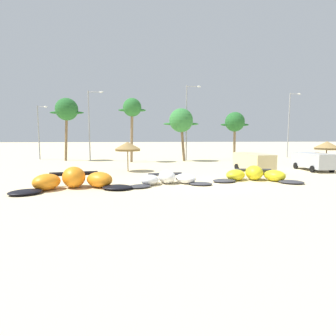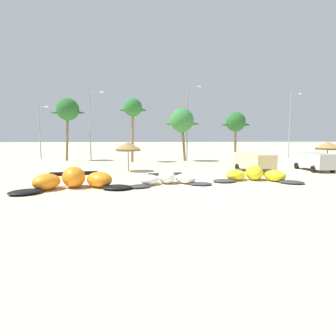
{
  "view_description": "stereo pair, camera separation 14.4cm",
  "coord_description": "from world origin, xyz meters",
  "px_view_note": "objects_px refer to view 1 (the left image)",
  "views": [
    {
      "loc": [
        -5.28,
        -20.96,
        3.69
      ],
      "look_at": [
        -3.48,
        2.0,
        1.0
      ],
      "focal_mm": 30.18,
      "sensor_mm": 36.0,
      "label": 1
    },
    {
      "loc": [
        -5.14,
        -20.97,
        3.69
      ],
      "look_at": [
        -3.48,
        2.0,
        1.0
      ],
      "focal_mm": 30.18,
      "sensor_mm": 36.0,
      "label": 2
    }
  ],
  "objects_px": {
    "kite_left_of_center": "(255,175)",
    "palm_left": "(132,109)",
    "lamppost_west": "(39,129)",
    "parked_van": "(313,160)",
    "parked_car_second": "(253,161)",
    "palm_center_left": "(235,122)",
    "lamppost_east": "(290,122)",
    "lamppost_west_center": "(90,122)",
    "beach_umbrella_near_van": "(128,146)",
    "kite_far_left": "(74,180)",
    "palm_leftmost": "(67,110)",
    "beach_umbrella_middle": "(327,146)",
    "palm_left_of_gap": "(181,121)",
    "kite_left": "(168,179)",
    "lamppost_east_center": "(187,119)"
  },
  "relations": [
    {
      "from": "kite_far_left",
      "to": "palm_leftmost",
      "type": "xyz_separation_m",
      "value": [
        -6.19,
        22.05,
        6.66
      ]
    },
    {
      "from": "lamppost_west_center",
      "to": "parked_car_second",
      "type": "bearing_deg",
      "value": -35.25
    },
    {
      "from": "kite_left_of_center",
      "to": "palm_left",
      "type": "xyz_separation_m",
      "value": [
        -10.63,
        16.87,
        6.73
      ]
    },
    {
      "from": "kite_left",
      "to": "parked_van",
      "type": "relative_size",
      "value": 1.28
    },
    {
      "from": "kite_far_left",
      "to": "lamppost_west",
      "type": "xyz_separation_m",
      "value": [
        -10.91,
        24.3,
        3.96
      ]
    },
    {
      "from": "beach_umbrella_near_van",
      "to": "palm_center_left",
      "type": "relative_size",
      "value": 0.43
    },
    {
      "from": "kite_left_of_center",
      "to": "palm_center_left",
      "type": "xyz_separation_m",
      "value": [
        4.33,
        19.18,
        5.09
      ]
    },
    {
      "from": "parked_van",
      "to": "palm_leftmost",
      "type": "distance_m",
      "value": 32.3
    },
    {
      "from": "beach_umbrella_near_van",
      "to": "kite_far_left",
      "type": "bearing_deg",
      "value": -109.04
    },
    {
      "from": "parked_car_second",
      "to": "palm_left",
      "type": "relative_size",
      "value": 0.61
    },
    {
      "from": "parked_van",
      "to": "palm_left",
      "type": "relative_size",
      "value": 0.59
    },
    {
      "from": "beach_umbrella_near_van",
      "to": "lamppost_west",
      "type": "relative_size",
      "value": 0.38
    },
    {
      "from": "kite_left",
      "to": "palm_left",
      "type": "bearing_deg",
      "value": 100.85
    },
    {
      "from": "beach_umbrella_near_van",
      "to": "lamppost_east",
      "type": "bearing_deg",
      "value": 32.3
    },
    {
      "from": "beach_umbrella_near_van",
      "to": "lamppost_west_center",
      "type": "height_order",
      "value": "lamppost_west_center"
    },
    {
      "from": "beach_umbrella_middle",
      "to": "lamppost_west",
      "type": "bearing_deg",
      "value": 156.51
    },
    {
      "from": "palm_center_left",
      "to": "lamppost_east",
      "type": "bearing_deg",
      "value": 19.45
    },
    {
      "from": "palm_left",
      "to": "lamppost_west_center",
      "type": "distance_m",
      "value": 6.45
    },
    {
      "from": "kite_left_of_center",
      "to": "parked_van",
      "type": "height_order",
      "value": "parked_van"
    },
    {
      "from": "parked_van",
      "to": "palm_left",
      "type": "bearing_deg",
      "value": 150.89
    },
    {
      "from": "palm_leftmost",
      "to": "lamppost_west_center",
      "type": "xyz_separation_m",
      "value": [
        3.44,
        -1.01,
        -1.74
      ]
    },
    {
      "from": "beach_umbrella_middle",
      "to": "parked_car_second",
      "type": "bearing_deg",
      "value": -172.86
    },
    {
      "from": "beach_umbrella_near_van",
      "to": "lamppost_west",
      "type": "xyz_separation_m",
      "value": [
        -14.07,
        15.14,
        1.97
      ]
    },
    {
      "from": "parked_van",
      "to": "palm_left",
      "type": "height_order",
      "value": "palm_left"
    },
    {
      "from": "lamppost_east",
      "to": "kite_far_left",
      "type": "bearing_deg",
      "value": -138.53
    },
    {
      "from": "lamppost_west",
      "to": "kite_far_left",
      "type": "bearing_deg",
      "value": -65.83
    },
    {
      "from": "kite_far_left",
      "to": "parked_car_second",
      "type": "relative_size",
      "value": 1.52
    },
    {
      "from": "kite_far_left",
      "to": "lamppost_east",
      "type": "relative_size",
      "value": 0.76
    },
    {
      "from": "lamppost_west",
      "to": "palm_left",
      "type": "bearing_deg",
      "value": -19.81
    },
    {
      "from": "kite_left_of_center",
      "to": "palm_left",
      "type": "height_order",
      "value": "palm_left"
    },
    {
      "from": "lamppost_west",
      "to": "lamppost_west_center",
      "type": "height_order",
      "value": "lamppost_west_center"
    },
    {
      "from": "kite_left_of_center",
      "to": "kite_far_left",
      "type": "bearing_deg",
      "value": -170.4
    },
    {
      "from": "beach_umbrella_near_van",
      "to": "palm_leftmost",
      "type": "bearing_deg",
      "value": 125.93
    },
    {
      "from": "palm_left",
      "to": "lamppost_west_center",
      "type": "bearing_deg",
      "value": 162.91
    },
    {
      "from": "lamppost_west_center",
      "to": "palm_left",
      "type": "bearing_deg",
      "value": -17.09
    },
    {
      "from": "kite_far_left",
      "to": "lamppost_west_center",
      "type": "distance_m",
      "value": 21.78
    },
    {
      "from": "beach_umbrella_near_van",
      "to": "lamppost_west",
      "type": "height_order",
      "value": "lamppost_west"
    },
    {
      "from": "beach_umbrella_middle",
      "to": "palm_center_left",
      "type": "height_order",
      "value": "palm_center_left"
    },
    {
      "from": "kite_left_of_center",
      "to": "lamppost_west",
      "type": "relative_size",
      "value": 0.89
    },
    {
      "from": "beach_umbrella_middle",
      "to": "lamppost_west",
      "type": "height_order",
      "value": "lamppost_west"
    },
    {
      "from": "palm_left_of_gap",
      "to": "kite_far_left",
      "type": "bearing_deg",
      "value": -116.36
    },
    {
      "from": "parked_car_second",
      "to": "palm_leftmost",
      "type": "height_order",
      "value": "palm_leftmost"
    },
    {
      "from": "parked_car_second",
      "to": "palm_left_of_gap",
      "type": "xyz_separation_m",
      "value": [
        -5.8,
        12.24,
        4.6
      ]
    },
    {
      "from": "palm_left",
      "to": "palm_center_left",
      "type": "height_order",
      "value": "palm_left"
    },
    {
      "from": "kite_left_of_center",
      "to": "parked_van",
      "type": "distance_m",
      "value": 10.62
    },
    {
      "from": "palm_center_left",
      "to": "lamppost_east_center",
      "type": "bearing_deg",
      "value": -177.5
    },
    {
      "from": "lamppost_west",
      "to": "lamppost_east_center",
      "type": "distance_m",
      "value": 22.22
    },
    {
      "from": "beach_umbrella_near_van",
      "to": "lamppost_west_center",
      "type": "distance_m",
      "value": 13.59
    },
    {
      "from": "lamppost_west_center",
      "to": "kite_left_of_center",
      "type": "bearing_deg",
      "value": -48.44
    },
    {
      "from": "kite_left",
      "to": "palm_leftmost",
      "type": "distance_m",
      "value": 25.37
    }
  ]
}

